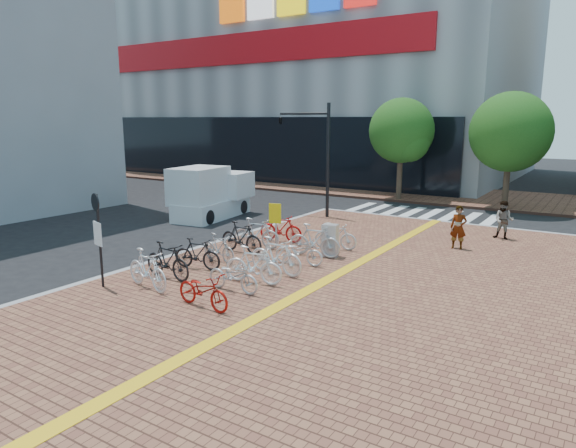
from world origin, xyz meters
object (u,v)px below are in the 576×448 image
Objects in this scene: bike_11 at (299,252)px; pedestrian_b at (504,220)px; bike_8 at (233,276)px; bike_0 at (147,269)px; notice_sign at (98,229)px; traffic_light_pole at (306,138)px; bike_9 at (253,265)px; box_truck at (211,194)px; bike_10 at (276,256)px; bike_12 at (315,240)px; bike_4 at (241,237)px; bike_7 at (203,290)px; bike_6 at (281,228)px; yellow_sign at (275,218)px; bike_2 at (197,254)px; pedestrian_a at (458,227)px; bike_5 at (256,233)px; utility_box at (330,240)px; bike_1 at (167,261)px; bike_13 at (335,236)px; bike_3 at (219,248)px.

pedestrian_b is (4.94, 7.57, 0.33)m from bike_11.
bike_0 is at bearing 118.17° from bike_8.
traffic_light_pole is at bearing 94.36° from notice_sign.
bike_9 is 1.11× the size of bike_11.
traffic_light_pole is at bearing 34.57° from box_truck.
notice_sign is (-3.49, -3.74, 1.13)m from bike_10.
box_truck is (-8.27, 8.54, 0.61)m from bike_8.
bike_10 reaches higher than bike_11.
traffic_light_pole is (-4.45, 6.79, 3.20)m from bike_12.
bike_0 reaches higher than bike_4.
traffic_light_pole reaches higher than bike_10.
bike_12 is at bearing 6.60° from bike_7.
bike_0 is at bearing 89.13° from bike_7.
yellow_sign is (0.44, -1.01, 0.64)m from bike_6.
bike_12 is (0.01, 3.55, 0.02)m from bike_9.
box_truck is at bearing 45.86° from bike_7.
bike_7 is at bearing -70.20° from traffic_light_pole.
bike_2 is 2.38m from bike_4.
bike_12 reaches higher than bike_4.
box_truck is at bearing 38.46° from bike_9.
bike_11 is 1.03× the size of pedestrian_a.
bike_5 is 0.97× the size of bike_10.
utility_box is (2.89, 0.41, 0.01)m from bike_5.
bike_1 is 1.26m from bike_2.
pedestrian_b reaches higher than bike_9.
box_truck is at bearing 149.13° from yellow_sign.
bike_8 is 1.99m from bike_10.
bike_7 is 0.32× the size of traffic_light_pole.
pedestrian_a is at bearing -32.74° from bike_1.
bike_1 is at bearing 147.90° from bike_13.
yellow_sign is 7.66m from box_truck.
notice_sign reaches higher than bike_2.
traffic_light_pole is (-4.38, 11.22, 3.33)m from bike_8.
bike_5 is 6.27m from notice_sign.
bike_9 is at bearing -113.53° from pedestrian_b.
bike_3 is 0.85× the size of bike_4.
bike_8 is (2.29, -2.09, -0.03)m from bike_3.
box_truck reaches higher than utility_box.
yellow_sign reaches higher than bike_2.
bike_13 is (0.06, 2.48, 0.05)m from bike_11.
yellow_sign is (0.60, 2.52, 0.70)m from bike_3.
bike_9 is 3.55m from bike_12.
bike_4 is 10.51m from pedestrian_b.
bike_5 is 0.34× the size of traffic_light_pole.
bike_8 is at bearing -161.24° from bike_5.
traffic_light_pole is (-1.98, 7.77, 3.21)m from bike_4.
yellow_sign reaches higher than pedestrian_b.
bike_1 is at bearing 57.30° from notice_sign.
pedestrian_b is (5.03, 9.96, 0.22)m from bike_9.
yellow_sign is 0.62× the size of notice_sign.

